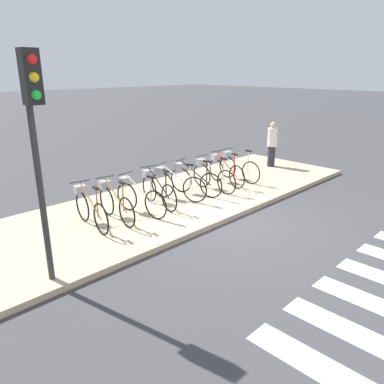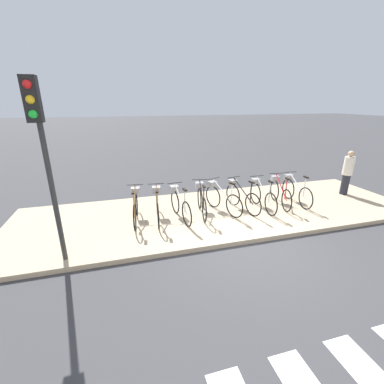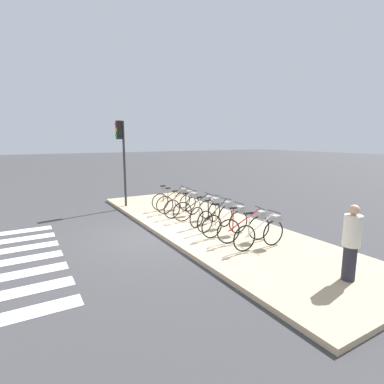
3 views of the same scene
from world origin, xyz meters
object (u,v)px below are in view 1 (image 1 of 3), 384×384
parked_bicycle_1 (114,201)px  traffic_light (35,123)px  parked_bicycle_6 (211,175)px  parked_bicycle_7 (224,170)px  parked_bicycle_0 (89,207)px  parked_bicycle_4 (175,183)px  parked_bicycle_5 (193,179)px  pedestrian (272,143)px  parked_bicycle_2 (138,196)px  parked_bicycle_3 (157,189)px  parked_bicycle_8 (237,166)px

parked_bicycle_1 → traffic_light: (-2.20, -1.52, 2.13)m
parked_bicycle_6 → parked_bicycle_7: bearing=9.6°
parked_bicycle_0 → parked_bicycle_6: bearing=-1.9°
parked_bicycle_4 → parked_bicycle_6: (1.30, -0.12, 0.00)m
parked_bicycle_5 → pedestrian: 4.27m
parked_bicycle_2 → parked_bicycle_7: (3.34, 0.14, 0.00)m
parked_bicycle_6 → parked_bicycle_3: bearing=176.6°
parked_bicycle_4 → parked_bicycle_5: same height
parked_bicycle_4 → parked_bicycle_7: (2.01, 0.00, 0.00)m
parked_bicycle_2 → traffic_light: bearing=-152.7°
parked_bicycle_0 → parked_bicycle_1: 0.60m
parked_bicycle_1 → parked_bicycle_3: (1.32, 0.06, 0.00)m
parked_bicycle_4 → traffic_light: traffic_light is taller
parked_bicycle_0 → parked_bicycle_6: (3.84, -0.13, 0.00)m
parked_bicycle_0 → parked_bicycle_3: size_ratio=1.01×
parked_bicycle_0 → parked_bicycle_8: 5.15m
parked_bicycle_5 → parked_bicycle_8: same height
parked_bicycle_0 → parked_bicycle_7: (4.56, -0.00, 0.00)m
parked_bicycle_6 → parked_bicycle_8: (1.31, 0.13, 0.00)m
parked_bicycle_4 → parked_bicycle_6: bearing=-5.3°
parked_bicycle_1 → parked_bicycle_2: same height
parked_bicycle_3 → traffic_light: 4.41m
parked_bicycle_0 → parked_bicycle_8: size_ratio=1.00×
parked_bicycle_5 → pedestrian: (4.24, 0.27, 0.38)m
parked_bicycle_6 → parked_bicycle_8: same height
parked_bicycle_1 → parked_bicycle_3: 1.32m
parked_bicycle_2 → parked_bicycle_6: same height
parked_bicycle_4 → traffic_light: bearing=-159.0°
parked_bicycle_3 → parked_bicycle_8: bearing=0.2°
parked_bicycle_3 → parked_bicycle_6: 1.93m
parked_bicycle_8 → parked_bicycle_4: bearing=-179.9°
parked_bicycle_4 → parked_bicycle_6: size_ratio=0.95×
parked_bicycle_0 → parked_bicycle_8: (5.15, 0.00, 0.00)m
parked_bicycle_0 → parked_bicycle_5: (3.18, -0.03, 0.00)m
parked_bicycle_2 → parked_bicycle_4: 1.34m
traffic_light → parked_bicycle_0: bearing=44.8°
pedestrian → traffic_light: bearing=-168.5°
traffic_light → parked_bicycle_1: bearing=34.7°
parked_bicycle_1 → parked_bicycle_3: size_ratio=1.01×
parked_bicycle_4 → pedestrian: size_ratio=1.00×
parked_bicycle_0 → parked_bicycle_4: 2.55m
parked_bicycle_5 → parked_bicycle_6: 0.67m
parked_bicycle_0 → parked_bicycle_6: same height
parked_bicycle_4 → parked_bicycle_5: (0.63, -0.03, 0.00)m
traffic_light → parked_bicycle_2: bearing=27.3°
parked_bicycle_4 → parked_bicycle_8: same height
parked_bicycle_1 → pedestrian: (6.83, 0.31, 0.38)m
parked_bicycle_1 → parked_bicycle_5: 2.58m
parked_bicycle_7 → traffic_light: 6.71m
parked_bicycle_7 → traffic_light: (-6.16, -1.59, 2.13)m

